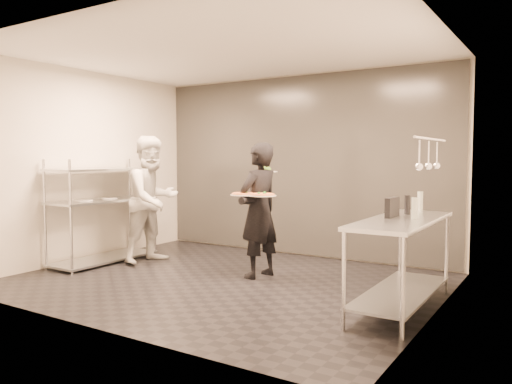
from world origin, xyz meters
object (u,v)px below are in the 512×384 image
Objects in this scene: prep_counter at (401,248)px; waiter at (259,210)px; pizza_plate_far at (263,195)px; bottle_green at (420,201)px; pass_rack at (103,209)px; bottle_dark at (407,205)px; salad_plate at (266,170)px; pos_monitor at (392,207)px; pizza_plate_near at (243,194)px; chef at (153,199)px; bottle_clear at (415,208)px.

prep_counter is 1.05× the size of waiter.
bottle_green is at bearing 19.14° from pizza_plate_far.
waiter is (2.40, 0.42, 0.09)m from pass_rack.
prep_counter is 0.56m from bottle_dark.
salad_plate reaches higher than bottle_green.
pos_monitor is at bearing -18.70° from salad_plate.
pizza_plate_far is (0.28, 0.01, 0.00)m from pizza_plate_near.
pass_rack is 5.12× the size of salad_plate.
pizza_plate_far is 1.64× the size of bottle_dark.
pizza_plate_far is at bearing 173.34° from prep_counter.
pizza_plate_near is 1.98m from bottle_dark.
waiter is 5.47× the size of salad_plate.
bottle_green is at bearing 85.97° from bottle_dark.
salad_plate is at bearing 160.73° from prep_counter.
chef is at bearing 179.96° from bottle_dark.
pizza_plate_near is at bearing -90.03° from chef.
pizza_plate_far is at bearing 2.36° from pizza_plate_near.
pass_rack is 4.22m from pos_monitor.
bottle_dark is (4.27, 0.39, 0.25)m from pass_rack.
waiter reaches higher than bottle_dark.
salad_plate reaches higher than pizza_plate_near.
prep_counter is 1.98m from waiter.
prep_counter is at bearing -19.27° from salad_plate.
pizza_plate_near is at bearing -92.66° from salad_plate.
waiter is at bearing 167.83° from prep_counter.
pass_rack is at bearing 129.57° from chef.
salad_plate reaches higher than pos_monitor.
bottle_clear is (3.84, -0.35, 0.11)m from chef.
pos_monitor is (-0.12, 0.06, 0.39)m from prep_counter.
salad_plate is 1.41× the size of bottle_green.
pizza_plate_near is 1.51× the size of bottle_dark.
salad_plate is 2.01m from pos_monitor.
salad_plate reaches higher than bottle_clear.
bottle_green is (-0.03, 0.80, 0.41)m from prep_counter.
chef is at bearing -169.83° from salad_plate.
pass_rack is at bearing -175.44° from pizza_plate_far.
pass_rack is 0.89× the size of prep_counter.
pass_rack is at bearing -175.17° from pizza_plate_near.
prep_counter is 5.76× the size of salad_plate.
pizza_plate_near is 1.91m from pos_monitor.
pizza_plate_far is 1.21× the size of pos_monitor.
salad_plate is (-0.25, 0.49, 0.28)m from pizza_plate_far.
chef is (0.60, 0.39, 0.15)m from pass_rack.
pass_rack is 7.21× the size of bottle_green.
prep_counter is 2.08m from pizza_plate_near.
chef is (-1.80, -0.03, 0.06)m from waiter.
prep_counter is 5.34× the size of pizza_plate_far.
pass_rack is 4.39m from bottle_green.
bottle_green is 1.08× the size of bottle_dark.
chef is at bearing 174.78° from bottle_clear.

